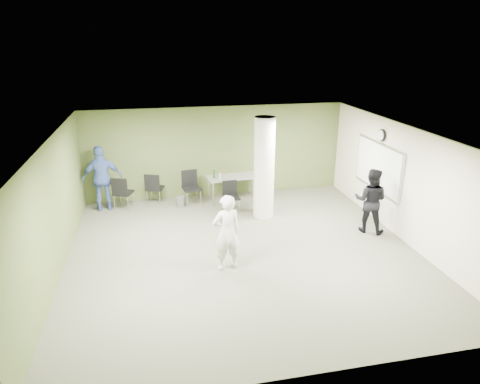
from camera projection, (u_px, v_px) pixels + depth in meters
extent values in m
plane|color=#525140|center=(244.00, 252.00, 10.04)|extent=(8.00, 8.00, 0.00)
plane|color=white|center=(244.00, 135.00, 9.08)|extent=(8.00, 8.00, 0.00)
cube|color=#495E2C|center=(216.00, 152.00, 13.24)|extent=(8.00, 2.80, 0.02)
cube|color=#495E2C|center=(54.00, 210.00, 8.79)|extent=(0.02, 8.00, 2.80)
cube|color=beige|center=(405.00, 184.00, 10.33)|extent=(0.02, 8.00, 2.80)
cylinder|color=silver|center=(264.00, 168.00, 11.59)|extent=(0.56, 0.56, 2.80)
cube|color=silver|center=(378.00, 167.00, 11.39)|extent=(0.04, 2.30, 1.30)
cube|color=white|center=(377.00, 167.00, 11.38)|extent=(0.02, 2.20, 1.20)
cylinder|color=black|center=(382.00, 135.00, 11.09)|extent=(0.05, 0.32, 0.32)
cylinder|color=white|center=(381.00, 135.00, 11.09)|extent=(0.02, 0.26, 0.26)
cube|color=gray|center=(233.00, 177.00, 13.01)|extent=(1.67, 0.88, 0.04)
cylinder|color=silver|center=(213.00, 194.00, 12.68)|extent=(0.04, 0.04, 0.72)
cylinder|color=silver|center=(259.00, 189.00, 13.11)|extent=(0.04, 0.04, 0.72)
cylinder|color=silver|center=(209.00, 188.00, 13.18)|extent=(0.04, 0.04, 0.72)
cylinder|color=silver|center=(252.00, 183.00, 13.60)|extent=(0.04, 0.04, 0.72)
cylinder|color=#224717|center=(214.00, 174.00, 12.81)|extent=(0.07, 0.07, 0.25)
cylinder|color=#B2B2B7|center=(220.00, 176.00, 12.74)|extent=(0.06, 0.06, 0.18)
cylinder|color=#4C4C4C|center=(181.00, 202.00, 12.69)|extent=(0.26, 0.26, 0.30)
cube|color=black|center=(123.00, 193.00, 12.42)|extent=(0.64, 0.64, 0.05)
cube|color=black|center=(119.00, 187.00, 12.12)|extent=(0.46, 0.21, 0.48)
cylinder|color=silver|center=(133.00, 199.00, 12.67)|extent=(0.02, 0.02, 0.46)
cylinder|color=silver|center=(120.00, 198.00, 12.73)|extent=(0.02, 0.02, 0.46)
cylinder|color=silver|center=(128.00, 204.00, 12.29)|extent=(0.02, 0.02, 0.46)
cylinder|color=silver|center=(115.00, 203.00, 12.35)|extent=(0.02, 0.02, 0.46)
cube|color=black|center=(155.00, 188.00, 12.86)|extent=(0.61, 0.61, 0.05)
cube|color=black|center=(152.00, 182.00, 12.57)|extent=(0.44, 0.20, 0.47)
cylinder|color=silver|center=(164.00, 194.00, 13.10)|extent=(0.02, 0.02, 0.45)
cylinder|color=silver|center=(152.00, 193.00, 13.16)|extent=(0.02, 0.02, 0.45)
cylinder|color=silver|center=(160.00, 198.00, 12.74)|extent=(0.02, 0.02, 0.45)
cylinder|color=silver|center=(147.00, 198.00, 12.79)|extent=(0.02, 0.02, 0.45)
cube|color=black|center=(192.00, 189.00, 12.75)|extent=(0.59, 0.59, 0.05)
cube|color=black|center=(189.00, 178.00, 12.86)|extent=(0.48, 0.13, 0.49)
cylinder|color=silver|center=(187.00, 200.00, 12.59)|extent=(0.02, 0.02, 0.47)
cylinder|color=silver|center=(201.00, 198.00, 12.73)|extent=(0.02, 0.02, 0.47)
cylinder|color=silver|center=(184.00, 195.00, 12.95)|extent=(0.02, 0.02, 0.47)
cylinder|color=silver|center=(197.00, 194.00, 13.09)|extent=(0.02, 0.02, 0.47)
cube|color=black|center=(231.00, 198.00, 12.20)|extent=(0.46, 0.46, 0.05)
cube|color=black|center=(230.00, 187.00, 12.31)|extent=(0.42, 0.06, 0.43)
cylinder|color=silver|center=(227.00, 208.00, 12.07)|extent=(0.02, 0.02, 0.41)
cylinder|color=silver|center=(239.00, 207.00, 12.16)|extent=(0.02, 0.02, 0.41)
cylinder|color=silver|center=(224.00, 203.00, 12.40)|extent=(0.02, 0.02, 0.41)
cylinder|color=silver|center=(236.00, 202.00, 12.49)|extent=(0.02, 0.02, 0.41)
imported|color=silver|center=(227.00, 233.00, 9.05)|extent=(0.69, 0.52, 1.70)
imported|color=black|center=(370.00, 201.00, 10.84)|extent=(1.04, 1.00, 1.69)
imported|color=#435CA7|center=(102.00, 178.00, 12.19)|extent=(1.17, 0.62, 1.91)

